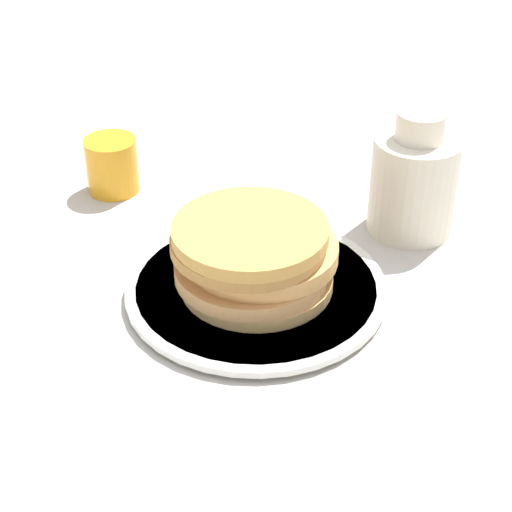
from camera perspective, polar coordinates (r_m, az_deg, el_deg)
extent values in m
plane|color=#BCB7AD|center=(0.87, -2.03, -2.69)|extent=(4.00, 4.00, 0.00)
cylinder|color=silver|center=(0.87, 0.00, -2.24)|extent=(0.24, 0.24, 0.01)
cylinder|color=silver|center=(0.86, 0.00, -2.12)|extent=(0.26, 0.26, 0.01)
cylinder|color=tan|center=(0.86, 0.03, -1.60)|extent=(0.15, 0.15, 0.01)
cylinder|color=tan|center=(0.85, -0.31, -0.88)|extent=(0.15, 0.15, 0.02)
cylinder|color=tan|center=(0.85, 0.34, 0.36)|extent=(0.15, 0.15, 0.02)
cylinder|color=#AE793C|center=(0.83, -0.53, 0.92)|extent=(0.15, 0.15, 0.01)
cylinder|color=#C79246|center=(0.83, -0.40, 1.62)|extent=(0.15, 0.15, 0.01)
cylinder|color=orange|center=(1.05, -9.57, 5.99)|extent=(0.06, 0.06, 0.07)
cylinder|color=beige|center=(0.96, 10.46, 4.69)|extent=(0.10, 0.10, 0.11)
cylinder|color=beige|center=(0.93, 10.91, 8.54)|extent=(0.05, 0.05, 0.03)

